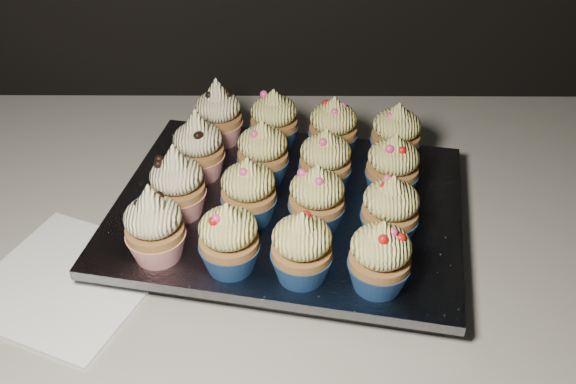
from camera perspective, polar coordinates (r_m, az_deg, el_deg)
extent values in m
cube|color=beige|center=(0.85, -14.97, -2.66)|extent=(2.44, 0.64, 0.04)
cube|color=white|center=(0.75, -18.93, -7.51)|extent=(0.23, 0.23, 0.00)
cube|color=black|center=(0.78, 0.00, -2.30)|extent=(0.42, 0.35, 0.02)
cube|color=silver|center=(0.77, 0.00, -1.32)|extent=(0.46, 0.39, 0.01)
cone|color=red|center=(0.70, -11.55, -4.62)|extent=(0.06, 0.06, 0.03)
ellipsoid|color=#FDEFB2|center=(0.67, -11.94, -2.19)|extent=(0.06, 0.06, 0.04)
cone|color=#FDEFB2|center=(0.65, -12.24, -0.29)|extent=(0.03, 0.03, 0.03)
cone|color=navy|center=(0.67, -5.17, -5.68)|extent=(0.06, 0.06, 0.03)
ellipsoid|color=#FFF180|center=(0.65, -5.35, -3.20)|extent=(0.06, 0.06, 0.04)
cone|color=#FFF180|center=(0.63, -5.47, -1.61)|extent=(0.03, 0.03, 0.02)
cone|color=navy|center=(0.66, 1.20, -6.53)|extent=(0.06, 0.06, 0.03)
ellipsoid|color=#FFF180|center=(0.63, 1.24, -4.03)|extent=(0.06, 0.06, 0.04)
cone|color=#FFF180|center=(0.62, 1.27, -2.42)|extent=(0.03, 0.03, 0.02)
cone|color=navy|center=(0.65, 8.00, -7.28)|extent=(0.06, 0.06, 0.03)
ellipsoid|color=#FFF180|center=(0.63, 8.29, -4.80)|extent=(0.06, 0.06, 0.04)
cone|color=#FFF180|center=(0.61, 8.47, -3.19)|extent=(0.03, 0.03, 0.02)
cone|color=red|center=(0.75, -9.59, -0.91)|extent=(0.06, 0.06, 0.03)
ellipsoid|color=#FDEFB2|center=(0.73, -9.89, 1.45)|extent=(0.06, 0.06, 0.04)
cone|color=#FDEFB2|center=(0.71, -10.13, 3.29)|extent=(0.03, 0.03, 0.03)
cone|color=navy|center=(0.73, -3.46, -1.47)|extent=(0.06, 0.06, 0.03)
ellipsoid|color=#FFF180|center=(0.71, -3.58, 0.94)|extent=(0.06, 0.06, 0.04)
cone|color=#FFF180|center=(0.69, -3.65, 2.48)|extent=(0.03, 0.03, 0.02)
cone|color=navy|center=(0.72, 2.52, -2.12)|extent=(0.06, 0.06, 0.03)
ellipsoid|color=#FFF180|center=(0.70, 2.60, 0.30)|extent=(0.06, 0.06, 0.04)
cone|color=#FFF180|center=(0.68, 2.65, 1.85)|extent=(0.03, 0.03, 0.02)
cone|color=navy|center=(0.71, 8.88, -3.10)|extent=(0.06, 0.06, 0.03)
ellipsoid|color=#FFF180|center=(0.69, 9.18, -0.67)|extent=(0.06, 0.06, 0.04)
cone|color=#FFF180|center=(0.67, 9.36, 0.87)|extent=(0.03, 0.03, 0.02)
cone|color=red|center=(0.81, -7.81, 2.42)|extent=(0.06, 0.06, 0.03)
ellipsoid|color=#FDEFB2|center=(0.79, -8.03, 4.70)|extent=(0.06, 0.06, 0.04)
cone|color=#FDEFB2|center=(0.77, -8.21, 6.45)|extent=(0.03, 0.03, 0.03)
cone|color=navy|center=(0.79, -2.21, 2.04)|extent=(0.06, 0.06, 0.03)
ellipsoid|color=#FFF180|center=(0.77, -2.28, 4.35)|extent=(0.06, 0.06, 0.04)
cone|color=#FFF180|center=(0.76, -2.32, 5.82)|extent=(0.03, 0.03, 0.02)
cone|color=navy|center=(0.78, 3.26, 1.28)|extent=(0.06, 0.06, 0.03)
ellipsoid|color=#FFF180|center=(0.76, 3.36, 3.62)|extent=(0.06, 0.06, 0.04)
cone|color=#FFF180|center=(0.74, 3.42, 5.10)|extent=(0.03, 0.03, 0.02)
cone|color=navy|center=(0.78, 9.10, 0.77)|extent=(0.06, 0.06, 0.03)
ellipsoid|color=#FFF180|center=(0.76, 9.38, 3.10)|extent=(0.06, 0.06, 0.04)
cone|color=#FFF180|center=(0.74, 9.55, 4.57)|extent=(0.03, 0.03, 0.02)
cone|color=red|center=(0.87, -6.10, 5.38)|extent=(0.06, 0.06, 0.03)
ellipsoid|color=#FDEFB2|center=(0.85, -6.27, 7.56)|extent=(0.06, 0.06, 0.04)
cone|color=#FDEFB2|center=(0.84, -6.39, 9.22)|extent=(0.03, 0.03, 0.03)
cone|color=navy|center=(0.86, -1.24, 5.00)|extent=(0.06, 0.06, 0.03)
ellipsoid|color=#FFF180|center=(0.84, -1.27, 7.21)|extent=(0.06, 0.06, 0.04)
cone|color=#FFF180|center=(0.83, -1.29, 8.60)|extent=(0.03, 0.03, 0.02)
cone|color=navy|center=(0.84, 3.97, 4.31)|extent=(0.06, 0.06, 0.03)
ellipsoid|color=#FFF180|center=(0.82, 4.08, 6.54)|extent=(0.06, 0.06, 0.04)
cone|color=#FFF180|center=(0.81, 4.15, 7.94)|extent=(0.03, 0.03, 0.02)
cone|color=navy|center=(0.84, 9.40, 3.66)|extent=(0.06, 0.06, 0.03)
ellipsoid|color=#FFF180|center=(0.82, 9.66, 5.89)|extent=(0.06, 0.06, 0.04)
cone|color=#FFF180|center=(0.81, 9.83, 7.29)|extent=(0.03, 0.03, 0.02)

